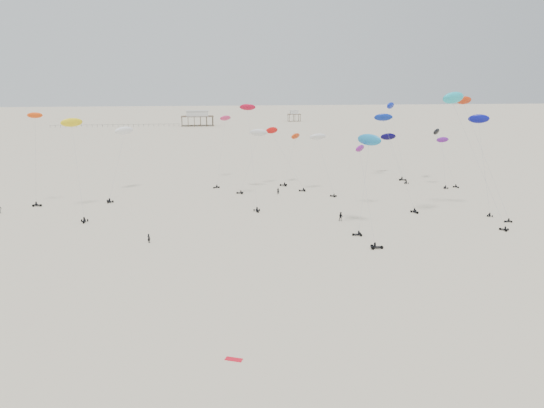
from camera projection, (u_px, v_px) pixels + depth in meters
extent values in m
plane|color=beige|center=(229.00, 157.00, 202.98)|extent=(900.00, 900.00, 0.00)
cube|color=brown|center=(197.00, 116.00, 344.70)|extent=(21.00, 13.00, 0.30)
cube|color=silver|center=(197.00, 114.00, 344.30)|extent=(14.00, 8.40, 3.20)
cube|color=#B2B2AD|center=(197.00, 111.00, 343.91)|extent=(15.00, 9.00, 0.30)
cube|color=brown|center=(294.00, 114.00, 383.94)|extent=(9.00, 7.00, 0.30)
cube|color=silver|center=(294.00, 112.00, 383.63)|extent=(5.60, 4.20, 2.40)
cube|color=#B2B2AD|center=(294.00, 110.00, 383.33)|extent=(6.00, 4.50, 0.30)
cube|color=black|center=(115.00, 125.00, 338.25)|extent=(80.00, 0.10, 0.10)
cylinder|color=gray|center=(78.00, 171.00, 111.59)|extent=(0.03, 0.03, 21.69)
ellipsoid|color=yellow|center=(72.00, 122.00, 114.88)|extent=(5.15, 4.14, 2.41)
cylinder|color=gray|center=(444.00, 164.00, 143.62)|extent=(0.03, 0.03, 12.40)
ellipsoid|color=#681A92|center=(443.00, 140.00, 144.64)|extent=(3.70, 1.58, 1.79)
cylinder|color=gray|center=(290.00, 161.00, 146.88)|extent=(0.03, 0.03, 13.12)
ellipsoid|color=red|center=(295.00, 136.00, 147.69)|extent=(4.05, 4.26, 2.07)
cylinder|color=gray|center=(252.00, 157.00, 121.77)|extent=(0.03, 0.03, 25.51)
ellipsoid|color=#B90D2C|center=(247.00, 107.00, 126.43)|extent=(4.13, 2.48, 1.93)
cylinder|color=gray|center=(399.00, 165.00, 115.90)|extent=(0.03, 0.03, 20.71)
ellipsoid|color=#0C289F|center=(383.00, 117.00, 115.69)|extent=(4.26, 2.05, 2.08)
cylinder|color=gray|center=(484.00, 167.00, 114.65)|extent=(0.03, 0.03, 20.26)
ellipsoid|color=#0A0E8D|center=(479.00, 119.00, 116.15)|extent=(4.91, 2.68, 2.29)
cylinder|color=gray|center=(446.00, 159.00, 148.19)|extent=(0.03, 0.03, 17.73)
ellipsoid|color=black|center=(436.00, 132.00, 152.52)|extent=(4.17, 4.45, 2.17)
cylinder|color=gray|center=(36.00, 161.00, 120.68)|extent=(0.03, 0.03, 19.42)
ellipsoid|color=#FF490D|center=(35.00, 115.00, 119.04)|extent=(3.45, 1.78, 1.66)
cylinder|color=gray|center=(478.00, 164.00, 104.63)|extent=(0.03, 0.03, 26.74)
ellipsoid|color=#1CBDD7|center=(453.00, 98.00, 106.90)|extent=(6.66, 5.02, 3.05)
cylinder|color=gray|center=(485.00, 160.00, 111.48)|extent=(0.03, 0.03, 26.55)
ellipsoid|color=red|center=(464.00, 100.00, 114.50)|extent=(4.45, 2.75, 2.08)
cylinder|color=gray|center=(250.00, 163.00, 137.81)|extent=(0.03, 0.03, 15.99)
ellipsoid|color=silver|center=(259.00, 133.00, 139.60)|extent=(4.88, 2.49, 2.33)
cylinder|color=gray|center=(368.00, 195.00, 96.44)|extent=(0.03, 0.03, 20.24)
ellipsoid|color=#861A8F|center=(360.00, 148.00, 101.73)|extent=(3.22, 3.35, 1.65)
cylinder|color=gray|center=(221.00, 152.00, 148.52)|extent=(0.03, 0.03, 22.20)
ellipsoid|color=#DA3369|center=(225.00, 118.00, 153.75)|extent=(4.20, 3.67, 1.93)
cylinder|color=gray|center=(363.00, 188.00, 100.33)|extent=(0.03, 0.03, 17.20)
ellipsoid|color=#1A82C4|center=(369.00, 140.00, 101.67)|extent=(4.73, 5.11, 2.53)
cylinder|color=gray|center=(395.00, 158.00, 159.31)|extent=(0.03, 0.03, 16.40)
ellipsoid|color=#0A053F|center=(388.00, 137.00, 164.34)|extent=(5.36, 2.54, 2.58)
cylinder|color=gray|center=(117.00, 166.00, 131.40)|extent=(0.03, 0.03, 20.10)
ellipsoid|color=white|center=(124.00, 131.00, 136.66)|extent=(5.72, 5.40, 2.77)
cylinder|color=gray|center=(398.00, 144.00, 151.90)|extent=(0.03, 0.03, 22.31)
ellipsoid|color=#0D21AF|center=(390.00, 106.00, 154.18)|extent=(4.23, 4.37, 2.20)
cylinder|color=gray|center=(325.00, 167.00, 134.72)|extent=(0.03, 0.03, 15.47)
ellipsoid|color=white|center=(318.00, 137.00, 137.01)|extent=(5.06, 3.24, 2.30)
cylinder|color=gray|center=(287.00, 160.00, 141.61)|extent=(0.03, 0.03, 18.25)
ellipsoid|color=red|center=(272.00, 130.00, 144.21)|extent=(4.23, 3.37, 1.99)
imported|color=black|center=(149.00, 243.00, 94.59)|extent=(0.87, 0.79, 1.97)
imported|color=black|center=(341.00, 221.00, 109.30)|extent=(1.20, 0.84, 2.23)
imported|color=black|center=(0.00, 213.00, 115.83)|extent=(1.34, 0.79, 2.17)
imported|color=black|center=(278.00, 194.00, 135.46)|extent=(0.81, 0.64, 1.98)
cube|color=red|center=(234.00, 360.00, 54.78)|extent=(1.93, 1.38, 0.07)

